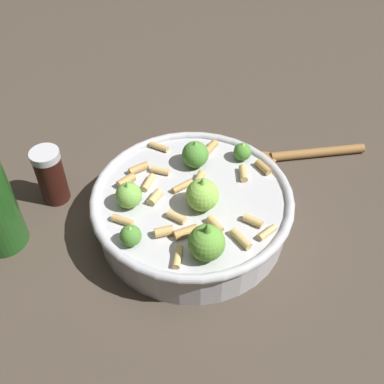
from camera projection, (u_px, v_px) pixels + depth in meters
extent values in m
plane|color=#42382D|center=(192.00, 225.00, 0.69)|extent=(2.40, 2.40, 0.00)
cylinder|color=#B7B7BC|center=(192.00, 211.00, 0.67)|extent=(0.28, 0.28, 0.06)
torus|color=#B7B7BC|center=(192.00, 197.00, 0.65)|extent=(0.29, 0.29, 0.01)
sphere|color=#4C8933|center=(131.00, 236.00, 0.58)|extent=(0.03, 0.03, 0.03)
cone|color=#8CC64C|center=(130.00, 229.00, 0.57)|extent=(0.01, 0.01, 0.01)
sphere|color=#4C8933|center=(195.00, 154.00, 0.68)|extent=(0.04, 0.04, 0.04)
cone|color=#609E38|center=(195.00, 145.00, 0.67)|extent=(0.02, 0.02, 0.01)
sphere|color=#4C8933|center=(242.00, 152.00, 0.69)|extent=(0.03, 0.03, 0.03)
cone|color=#8CC64C|center=(243.00, 145.00, 0.68)|extent=(0.01, 0.01, 0.01)
sphere|color=#8CC64C|center=(201.00, 196.00, 0.62)|extent=(0.05, 0.05, 0.05)
cone|color=#75B247|center=(201.00, 184.00, 0.60)|extent=(0.02, 0.02, 0.02)
sphere|color=#609E38|center=(207.00, 243.00, 0.56)|extent=(0.05, 0.05, 0.05)
cone|color=#4C8933|center=(207.00, 230.00, 0.54)|extent=(0.02, 0.02, 0.02)
sphere|color=#75B247|center=(129.00, 195.00, 0.62)|extent=(0.04, 0.04, 0.04)
cone|color=#75B247|center=(127.00, 186.00, 0.61)|extent=(0.01, 0.01, 0.01)
cylinder|color=tan|center=(126.00, 181.00, 0.66)|extent=(0.03, 0.02, 0.01)
cylinder|color=tan|center=(139.00, 168.00, 0.68)|extent=(0.03, 0.01, 0.01)
cylinder|color=tan|center=(180.00, 188.00, 0.65)|extent=(0.03, 0.01, 0.01)
cylinder|color=tan|center=(243.00, 237.00, 0.59)|extent=(0.01, 0.03, 0.01)
cylinder|color=tan|center=(210.00, 148.00, 0.71)|extent=(0.03, 0.02, 0.01)
cylinder|color=tan|center=(164.00, 231.00, 0.59)|extent=(0.03, 0.02, 0.01)
cylinder|color=tan|center=(263.00, 167.00, 0.68)|extent=(0.01, 0.03, 0.01)
cylinder|color=tan|center=(160.00, 171.00, 0.68)|extent=(0.02, 0.03, 0.01)
cylinder|color=tan|center=(243.00, 173.00, 0.67)|extent=(0.03, 0.03, 0.01)
cylinder|color=tan|center=(253.00, 221.00, 0.61)|extent=(0.02, 0.03, 0.01)
cylinder|color=tan|center=(186.00, 232.00, 0.59)|extent=(0.03, 0.02, 0.01)
cylinder|color=tan|center=(200.00, 178.00, 0.66)|extent=(0.03, 0.02, 0.01)
cylinder|color=tan|center=(178.00, 257.00, 0.57)|extent=(0.03, 0.03, 0.01)
cylinder|color=tan|center=(176.00, 217.00, 0.61)|extent=(0.02, 0.03, 0.01)
cylinder|color=tan|center=(215.00, 224.00, 0.60)|extent=(0.01, 0.03, 0.01)
cylinder|color=tan|center=(159.00, 147.00, 0.72)|extent=(0.02, 0.03, 0.01)
cylinder|color=tan|center=(155.00, 197.00, 0.64)|extent=(0.03, 0.02, 0.01)
cylinder|color=tan|center=(122.00, 220.00, 0.61)|extent=(0.02, 0.03, 0.01)
cylinder|color=tan|center=(148.00, 182.00, 0.66)|extent=(0.03, 0.02, 0.01)
cylinder|color=tan|center=(267.00, 233.00, 0.59)|extent=(0.03, 0.01, 0.01)
cylinder|color=#33140F|center=(52.00, 179.00, 0.70)|extent=(0.04, 0.04, 0.08)
cylinder|color=silver|center=(45.00, 155.00, 0.67)|extent=(0.04, 0.04, 0.01)
cylinder|color=olive|center=(318.00, 152.00, 0.79)|extent=(0.15, 0.10, 0.02)
ellipsoid|color=olive|center=(262.00, 159.00, 0.79)|extent=(0.06, 0.06, 0.01)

